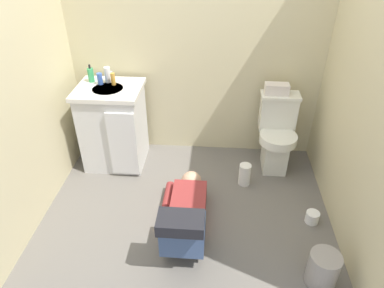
% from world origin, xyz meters
% --- Properties ---
extents(ground_plane, '(2.91, 2.91, 0.04)m').
position_xyz_m(ground_plane, '(0.00, 0.00, -0.02)').
color(ground_plane, '#66615B').
extents(wall_back, '(2.57, 0.08, 2.40)m').
position_xyz_m(wall_back, '(0.00, 1.00, 1.20)').
color(wall_back, beige).
rests_on(wall_back, ground_plane).
extents(wall_left, '(0.08, 1.91, 2.40)m').
position_xyz_m(wall_left, '(-1.25, 0.00, 1.20)').
color(wall_left, beige).
rests_on(wall_left, ground_plane).
extents(wall_right, '(0.08, 1.91, 2.40)m').
position_xyz_m(wall_right, '(1.25, 0.00, 1.20)').
color(wall_right, beige).
rests_on(wall_right, ground_plane).
extents(toilet, '(0.36, 0.46, 0.75)m').
position_xyz_m(toilet, '(0.81, 0.68, 0.37)').
color(toilet, white).
rests_on(toilet, ground_plane).
extents(vanity_cabinet, '(0.60, 0.53, 0.82)m').
position_xyz_m(vanity_cabinet, '(-0.77, 0.64, 0.42)').
color(vanity_cabinet, silver).
rests_on(vanity_cabinet, ground_plane).
extents(faucet, '(0.02, 0.02, 0.10)m').
position_xyz_m(faucet, '(-0.78, 0.78, 0.87)').
color(faucet, silver).
rests_on(faucet, vanity_cabinet).
extents(person_plumber, '(0.39, 1.06, 0.52)m').
position_xyz_m(person_plumber, '(0.01, -0.27, 0.18)').
color(person_plumber, maroon).
rests_on(person_plumber, ground_plane).
extents(tissue_box, '(0.22, 0.11, 0.10)m').
position_xyz_m(tissue_box, '(0.76, 0.77, 0.80)').
color(tissue_box, silver).
rests_on(tissue_box, toilet).
extents(soap_dispenser, '(0.06, 0.06, 0.17)m').
position_xyz_m(soap_dispenser, '(-0.97, 0.76, 0.89)').
color(soap_dispenser, '#389D5A').
rests_on(soap_dispenser, vanity_cabinet).
extents(bottle_blue, '(0.05, 0.05, 0.11)m').
position_xyz_m(bottle_blue, '(-0.87, 0.71, 0.87)').
color(bottle_blue, '#3D62B9').
rests_on(bottle_blue, vanity_cabinet).
extents(bottle_white, '(0.06, 0.06, 0.15)m').
position_xyz_m(bottle_white, '(-0.81, 0.76, 0.89)').
color(bottle_white, white).
rests_on(bottle_white, vanity_cabinet).
extents(bottle_amber, '(0.04, 0.04, 0.11)m').
position_xyz_m(bottle_amber, '(-0.74, 0.71, 0.88)').
color(bottle_amber, '#C08A31').
rests_on(bottle_amber, vanity_cabinet).
extents(trash_can, '(0.21, 0.21, 0.26)m').
position_xyz_m(trash_can, '(0.99, -0.66, 0.13)').
color(trash_can, gray).
rests_on(trash_can, ground_plane).
extents(paper_towel_roll, '(0.11, 0.11, 0.22)m').
position_xyz_m(paper_towel_roll, '(0.51, 0.36, 0.11)').
color(paper_towel_roll, white).
rests_on(paper_towel_roll, ground_plane).
extents(toilet_paper_roll, '(0.11, 0.11, 0.10)m').
position_xyz_m(toilet_paper_roll, '(1.05, -0.09, 0.05)').
color(toilet_paper_roll, white).
rests_on(toilet_paper_roll, ground_plane).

